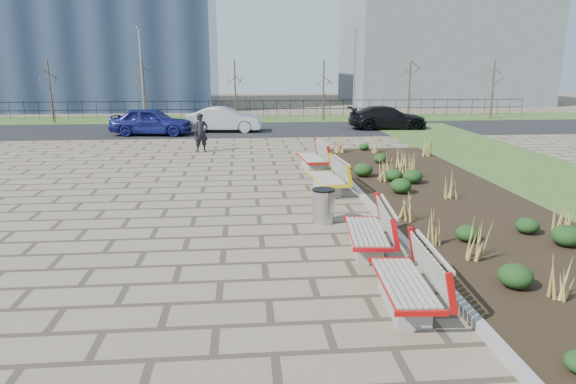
{
  "coord_description": "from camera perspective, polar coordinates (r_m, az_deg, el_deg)",
  "views": [
    {
      "loc": [
        0.46,
        -8.76,
        3.87
      ],
      "look_at": [
        1.5,
        3.0,
        0.9
      ],
      "focal_mm": 32.0,
      "sensor_mm": 36.0,
      "label": 1
    }
  ],
  "objects": [
    {
      "name": "tree_b",
      "position": [
        35.89,
        -15.68,
        10.7
      ],
      "size": [
        1.4,
        1.4,
        4.0
      ],
      "primitive_type": null,
      "color": "#4C3D2D",
      "rests_on": "grass_verge_far"
    },
    {
      "name": "tree_c",
      "position": [
        35.31,
        -5.89,
        11.09
      ],
      "size": [
        1.4,
        1.4,
        4.0
      ],
      "primitive_type": null,
      "color": "#4C3D2D",
      "rests_on": "grass_verge_far"
    },
    {
      "name": "lamp_east",
      "position": [
        35.57,
        7.38,
        12.68
      ],
      "size": [
        0.24,
        0.6,
        6.0
      ],
      "primitive_type": null,
      "color": "gray",
      "rests_on": "grass_verge_far"
    },
    {
      "name": "car_black",
      "position": [
        31.62,
        11.0,
        8.12
      ],
      "size": [
        4.72,
        2.02,
        1.36
      ],
      "primitive_type": "imported",
      "rotation": [
        0.0,
        0.0,
        1.55
      ],
      "color": "black",
      "rests_on": "road"
    },
    {
      "name": "car_blue",
      "position": [
        29.36,
        -14.95,
        7.6
      ],
      "size": [
        4.58,
        2.28,
        1.5
      ],
      "primitive_type": "imported",
      "rotation": [
        0.0,
        0.0,
        1.45
      ],
      "color": "navy",
      "rests_on": "road"
    },
    {
      "name": "tree_a",
      "position": [
        37.44,
        -24.88,
        10.05
      ],
      "size": [
        1.4,
        1.4,
        4.0
      ],
      "primitive_type": null,
      "color": "#4C3D2D",
      "rests_on": "grass_verge_far"
    },
    {
      "name": "litter_bin",
      "position": [
        12.74,
        3.94,
        -1.61
      ],
      "size": [
        0.54,
        0.54,
        0.85
      ],
      "primitive_type": "cylinder",
      "color": "#B2B2B7",
      "rests_on": "ground"
    },
    {
      "name": "car_silver",
      "position": [
        30.03,
        -7.05,
        8.01
      ],
      "size": [
        4.36,
        1.83,
        1.4
      ],
      "primitive_type": "imported",
      "rotation": [
        0.0,
        0.0,
        1.49
      ],
      "color": "#A9AAB0",
      "rests_on": "road"
    },
    {
      "name": "planting_curb",
      "position": [
        14.68,
        8.76,
        -1.02
      ],
      "size": [
        0.16,
        18.0,
        0.15
      ],
      "primitive_type": "cube",
      "color": "gray",
      "rests_on": "ground"
    },
    {
      "name": "planting_bed",
      "position": [
        15.41,
        17.2,
        -0.88
      ],
      "size": [
        4.5,
        18.0,
        0.1
      ],
      "primitive_type": "cube",
      "color": "black",
      "rests_on": "ground"
    },
    {
      "name": "tree_e",
      "position": [
        37.14,
        13.31,
        10.94
      ],
      "size": [
        1.4,
        1.4,
        4.0
      ],
      "primitive_type": null,
      "color": "#4C3D2D",
      "rests_on": "grass_verge_far"
    },
    {
      "name": "ground",
      "position": [
        9.59,
        -7.49,
        -9.82
      ],
      "size": [
        120.0,
        120.0,
        0.0
      ],
      "primitive_type": "plane",
      "color": "#746450",
      "rests_on": "ground"
    },
    {
      "name": "railing_fence",
      "position": [
        38.4,
        -5.79,
        9.24
      ],
      "size": [
        44.0,
        0.1,
        1.2
      ],
      "primitive_type": null,
      "color": "black",
      "rests_on": "grass_verge_far"
    },
    {
      "name": "grass_verge_far",
      "position": [
        36.96,
        -5.79,
        8.08
      ],
      "size": [
        80.0,
        5.0,
        0.04
      ],
      "primitive_type": "cube",
      "color": "#33511E",
      "rests_on": "ground"
    },
    {
      "name": "bench_a",
      "position": [
        8.58,
        12.76,
        -9.38
      ],
      "size": [
        1.02,
        2.15,
        1.0
      ],
      "primitive_type": null,
      "rotation": [
        0.0,
        0.0,
        -0.06
      ],
      "color": "#BB0D0C",
      "rests_on": "ground"
    },
    {
      "name": "pedestrian",
      "position": [
        23.24,
        -9.64,
        6.5
      ],
      "size": [
        0.72,
        0.58,
        1.73
      ],
      "primitive_type": "imported",
      "rotation": [
        0.0,
        0.0,
        0.29
      ],
      "color": "black",
      "rests_on": "ground"
    },
    {
      "name": "bench_b",
      "position": [
        10.89,
        8.71,
        -4.08
      ],
      "size": [
        1.12,
        2.18,
        1.0
      ],
      "primitive_type": null,
      "rotation": [
        0.0,
        0.0,
        -0.11
      ],
      "color": "red",
      "rests_on": "ground"
    },
    {
      "name": "road",
      "position": [
        31.0,
        -5.9,
        6.9
      ],
      "size": [
        80.0,
        7.0,
        0.02
      ],
      "primitive_type": "cube",
      "color": "black",
      "rests_on": "ground"
    },
    {
      "name": "tree_d",
      "position": [
        35.74,
        3.96,
        11.16
      ],
      "size": [
        1.4,
        1.4,
        4.0
      ],
      "primitive_type": null,
      "color": "#4C3D2D",
      "rests_on": "grass_verge_far"
    },
    {
      "name": "building_grey",
      "position": [
        54.4,
        16.57,
        14.76
      ],
      "size": [
        18.0,
        12.0,
        10.0
      ],
      "primitive_type": "cube",
      "color": "slate",
      "rests_on": "ground"
    },
    {
      "name": "bench_d",
      "position": [
        19.14,
        2.67,
        3.97
      ],
      "size": [
        1.07,
        2.17,
        1.0
      ],
      "primitive_type": null,
      "rotation": [
        0.0,
        0.0,
        0.08
      ],
      "color": "red",
      "rests_on": "ground"
    },
    {
      "name": "tree_f",
      "position": [
        39.42,
        21.77,
        10.49
      ],
      "size": [
        1.4,
        1.4,
        4.0
      ],
      "primitive_type": null,
      "color": "#4C3D2D",
      "rests_on": "grass_verge_far"
    },
    {
      "name": "bench_c",
      "position": [
        15.75,
        4.35,
        1.73
      ],
      "size": [
        1.07,
        2.17,
        1.0
      ],
      "primitive_type": null,
      "rotation": [
        0.0,
        0.0,
        0.08
      ],
      "color": "yellow",
      "rests_on": "ground"
    },
    {
      "name": "lamp_west",
      "position": [
        35.36,
        -15.94,
        12.26
      ],
      "size": [
        0.24,
        0.6,
        6.0
      ],
      "primitive_type": null,
      "color": "gray",
      "rests_on": "grass_verge_far"
    }
  ]
}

